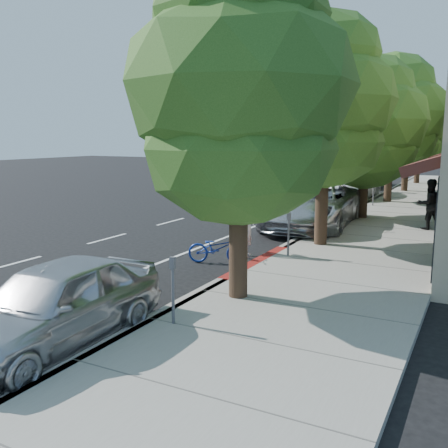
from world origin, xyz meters
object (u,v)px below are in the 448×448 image
Objects in this scene: white_pickup at (352,183)px; pedestrian at (429,204)px; street_tree_2 at (366,123)px; bicycle at (217,248)px; silver_suv at (312,205)px; dark_sedan at (308,205)px; cyclist at (247,227)px; near_car_a at (54,304)px; street_tree_3 at (392,115)px; street_tree_1 at (325,103)px; dark_suv_far at (366,174)px; street_tree_0 at (239,92)px; street_tree_4 at (408,125)px; street_tree_5 at (420,128)px.

pedestrian is at bearing -61.91° from white_pickup.
street_tree_2 is 10.12m from bicycle.
dark_sedan is at bearing 109.02° from silver_suv.
cyclist is 1.23m from bicycle.
cyclist is 7.34m from near_car_a.
street_tree_3 is 15.91m from bicycle.
bicycle is at bearing -102.45° from street_tree_2.
street_tree_1 reaches higher than dark_suv_far.
white_pickup reaches higher than dark_sedan.
street_tree_0 is at bearing -90.00° from street_tree_3.
street_tree_0 is 1.80× the size of dark_sedan.
cyclist is (-1.60, -2.16, -3.65)m from street_tree_1.
street_tree_1 is 6.24m from pedestrian.
street_tree_1 reaches higher than silver_suv.
street_tree_2 is 1.31× the size of dark_suv_far.
silver_suv is at bearing -19.15° from pedestrian.
street_tree_0 is at bearing -90.00° from street_tree_2.
near_car_a is at bearing -93.66° from street_tree_4.
cyclist is (-1.60, 3.84, -3.55)m from street_tree_0.
dark_sedan is (-2.08, -7.00, -3.99)m from street_tree_3.
street_tree_2 reaches higher than dark_sedan.
dark_sedan is (-2.08, -19.00, -3.47)m from street_tree_5.
dark_sedan is at bearing -89.16° from white_pickup.
bicycle is 0.41× the size of dark_sedan.
bicycle is at bearing -95.47° from street_tree_4.
near_car_a is at bearing -95.62° from silver_suv.
cyclist is at bearing 112.62° from street_tree_0.
street_tree_1 is 18.00m from street_tree_4.
street_tree_2 is (0.00, 12.00, -0.35)m from street_tree_0.
street_tree_2 reaches higher than silver_suv.
street_tree_0 is 6.00m from street_tree_1.
pedestrian reaches higher than near_car_a.
street_tree_4 is (0.00, 18.00, -0.32)m from street_tree_1.
bicycle is at bearing -97.61° from street_tree_3.
street_tree_2 is 8.60m from white_pickup.
pedestrian is at bearing -75.36° from dark_suv_far.
street_tree_3 is at bearing 90.00° from street_tree_2.
street_tree_1 is 1.38× the size of dark_suv_far.
street_tree_3 is 1.77× the size of near_car_a.
dark_suv_far is at bearing 91.23° from near_car_a.
street_tree_2 is 4.41m from pedestrian.
street_tree_5 reaches higher than pedestrian.
street_tree_5 is at bearing 90.00° from street_tree_1.
silver_suv is (-1.40, -14.60, -3.32)m from street_tree_4.
near_car_a reaches higher than bicycle.
street_tree_3 is 1.92× the size of dark_sedan.
street_tree_0 is 12.01m from street_tree_2.
cyclist is at bearing -96.45° from street_tree_3.
dark_suv_far reaches higher than near_car_a.
street_tree_2 is 4.35m from silver_suv.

